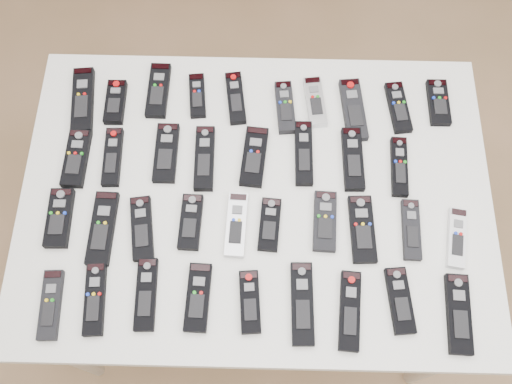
{
  "coord_description": "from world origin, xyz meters",
  "views": [
    {
      "loc": [
        -0.0,
        -0.62,
        2.17
      ],
      "look_at": [
        -0.01,
        -0.03,
        0.8
      ],
      "focal_mm": 40.0,
      "sensor_mm": 36.0,
      "label": 1
    }
  ],
  "objects_px": {
    "remote_6": "(315,102)",
    "remote_16": "(353,159)",
    "remote_15": "(304,153)",
    "remote_3": "(197,96)",
    "remote_24": "(325,221)",
    "remote_31": "(198,297)",
    "remote_21": "(191,222)",
    "remote_28": "(51,305)",
    "remote_34": "(350,311)",
    "table": "(256,203)",
    "remote_4": "(236,98)",
    "remote_17": "(399,167)",
    "remote_11": "(113,157)",
    "remote_10": "(76,159)",
    "remote_27": "(457,238)",
    "remote_1": "(115,102)",
    "remote_35": "(400,301)",
    "remote_23": "(270,225)",
    "remote_22": "(236,225)",
    "remote_5": "(285,107)",
    "remote_36": "(459,314)",
    "remote_26": "(411,230)",
    "remote_0": "(83,100)",
    "remote_25": "(362,229)",
    "remote_9": "(438,103)",
    "remote_19": "(102,228)",
    "remote_20": "(142,228)",
    "remote_2": "(158,91)",
    "remote_8": "(398,108)",
    "remote_18": "(59,218)",
    "remote_33": "(302,304)",
    "remote_32": "(250,302)",
    "remote_29": "(95,299)",
    "remote_12": "(166,153)",
    "remote_30": "(146,294)"
  },
  "relations": [
    {
      "from": "remote_6",
      "to": "remote_18",
      "type": "height_order",
      "value": "same"
    },
    {
      "from": "remote_16",
      "to": "remote_34",
      "type": "height_order",
      "value": "same"
    },
    {
      "from": "remote_15",
      "to": "remote_24",
      "type": "bearing_deg",
      "value": -75.39
    },
    {
      "from": "remote_2",
      "to": "remote_35",
      "type": "bearing_deg",
      "value": -41.57
    },
    {
      "from": "remote_6",
      "to": "remote_16",
      "type": "relative_size",
      "value": 0.84
    },
    {
      "from": "remote_24",
      "to": "remote_31",
      "type": "relative_size",
      "value": 0.96
    },
    {
      "from": "table",
      "to": "remote_4",
      "type": "height_order",
      "value": "remote_4"
    },
    {
      "from": "remote_6",
      "to": "remote_26",
      "type": "distance_m",
      "value": 0.45
    },
    {
      "from": "remote_9",
      "to": "remote_12",
      "type": "distance_m",
      "value": 0.78
    },
    {
      "from": "remote_17",
      "to": "remote_33",
      "type": "height_order",
      "value": "same"
    },
    {
      "from": "remote_10",
      "to": "remote_27",
      "type": "bearing_deg",
      "value": -10.3
    },
    {
      "from": "remote_26",
      "to": "remote_32",
      "type": "xyz_separation_m",
      "value": [
        -0.41,
        -0.2,
        0.0
      ]
    },
    {
      "from": "remote_23",
      "to": "remote_33",
      "type": "xyz_separation_m",
      "value": [
        0.08,
        -0.2,
        0.0
      ]
    },
    {
      "from": "remote_21",
      "to": "remote_35",
      "type": "relative_size",
      "value": 0.91
    },
    {
      "from": "remote_1",
      "to": "remote_19",
      "type": "relative_size",
      "value": 0.69
    },
    {
      "from": "remote_9",
      "to": "remote_12",
      "type": "bearing_deg",
      "value": -167.08
    },
    {
      "from": "remote_32",
      "to": "remote_1",
      "type": "bearing_deg",
      "value": 121.06
    },
    {
      "from": "remote_23",
      "to": "remote_16",
      "type": "bearing_deg",
      "value": 45.02
    },
    {
      "from": "remote_11",
      "to": "remote_24",
      "type": "xyz_separation_m",
      "value": [
        0.57,
        -0.17,
        0.0
      ]
    },
    {
      "from": "remote_0",
      "to": "remote_18",
      "type": "xyz_separation_m",
      "value": [
        -0.01,
        -0.36,
        0.0
      ]
    },
    {
      "from": "remote_9",
      "to": "remote_21",
      "type": "height_order",
      "value": "remote_21"
    },
    {
      "from": "remote_20",
      "to": "remote_27",
      "type": "xyz_separation_m",
      "value": [
        0.81,
        -0.01,
        0.0
      ]
    },
    {
      "from": "remote_8",
      "to": "remote_22",
      "type": "bearing_deg",
      "value": -147.88
    },
    {
      "from": "table",
      "to": "remote_24",
      "type": "xyz_separation_m",
      "value": [
        0.18,
        -0.07,
        0.07
      ]
    },
    {
      "from": "remote_1",
      "to": "remote_27",
      "type": "distance_m",
      "value": 0.99
    },
    {
      "from": "remote_6",
      "to": "remote_30",
      "type": "height_order",
      "value": "remote_6"
    },
    {
      "from": "remote_10",
      "to": "remote_33",
      "type": "relative_size",
      "value": 0.82
    },
    {
      "from": "remote_15",
      "to": "remote_3",
      "type": "bearing_deg",
      "value": 148.86
    },
    {
      "from": "remote_0",
      "to": "remote_24",
      "type": "bearing_deg",
      "value": -33.15
    },
    {
      "from": "remote_9",
      "to": "remote_36",
      "type": "height_order",
      "value": "remote_36"
    },
    {
      "from": "remote_0",
      "to": "remote_25",
      "type": "relative_size",
      "value": 1.14
    },
    {
      "from": "remote_5",
      "to": "remote_10",
      "type": "distance_m",
      "value": 0.59
    },
    {
      "from": "remote_18",
      "to": "remote_21",
      "type": "distance_m",
      "value": 0.34
    },
    {
      "from": "remote_21",
      "to": "remote_28",
      "type": "distance_m",
      "value": 0.39
    },
    {
      "from": "remote_29",
      "to": "remote_19",
      "type": "bearing_deg",
      "value": 87.69
    },
    {
      "from": "remote_0",
      "to": "remote_18",
      "type": "bearing_deg",
      "value": -97.43
    },
    {
      "from": "table",
      "to": "remote_35",
      "type": "relative_size",
      "value": 7.7
    },
    {
      "from": "remote_17",
      "to": "remote_26",
      "type": "relative_size",
      "value": 1.06
    },
    {
      "from": "remote_11",
      "to": "remote_22",
      "type": "height_order",
      "value": "remote_11"
    },
    {
      "from": "remote_6",
      "to": "remote_28",
      "type": "height_order",
      "value": "remote_6"
    },
    {
      "from": "remote_11",
      "to": "remote_28",
      "type": "height_order",
      "value": "same"
    },
    {
      "from": "remote_17",
      "to": "remote_11",
      "type": "bearing_deg",
      "value": -178.31
    },
    {
      "from": "table",
      "to": "remote_9",
      "type": "relative_size",
      "value": 8.68
    },
    {
      "from": "remote_15",
      "to": "remote_23",
      "type": "distance_m",
      "value": 0.23
    },
    {
      "from": "remote_15",
      "to": "remote_31",
      "type": "xyz_separation_m",
      "value": [
        -0.26,
        -0.4,
        -0.0
      ]
    },
    {
      "from": "remote_2",
      "to": "remote_28",
      "type": "bearing_deg",
      "value": -107.46
    },
    {
      "from": "remote_21",
      "to": "remote_33",
      "type": "distance_m",
      "value": 0.35
    },
    {
      "from": "remote_27",
      "to": "remote_35",
      "type": "distance_m",
      "value": 0.23
    },
    {
      "from": "remote_6",
      "to": "remote_21",
      "type": "relative_size",
      "value": 1.04
    },
    {
      "from": "remote_5",
      "to": "remote_36",
      "type": "relative_size",
      "value": 0.83
    }
  ]
}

